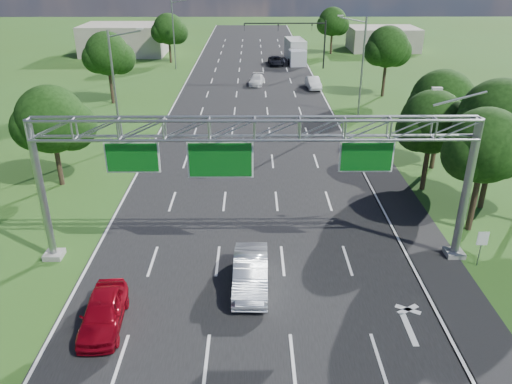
{
  "coord_description": "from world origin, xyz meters",
  "views": [
    {
      "loc": [
        0.15,
        -11.9,
        15.19
      ],
      "look_at": [
        0.33,
        12.59,
        3.72
      ],
      "focal_mm": 35.0,
      "sensor_mm": 36.0,
      "label": 1
    }
  ],
  "objects_px": {
    "red_coupe": "(103,312)",
    "silver_sedan": "(251,273)",
    "box_truck": "(296,51)",
    "sign_gantry": "(256,140)",
    "traffic_signal": "(301,33)",
    "regulatory_sign": "(482,242)"
  },
  "relations": [
    {
      "from": "traffic_signal",
      "to": "silver_sedan",
      "type": "bearing_deg",
      "value": -97.6
    },
    {
      "from": "traffic_signal",
      "to": "sign_gantry",
      "type": "bearing_deg",
      "value": -97.68
    },
    {
      "from": "traffic_signal",
      "to": "regulatory_sign",
      "type": "bearing_deg",
      "value": -84.8
    },
    {
      "from": "traffic_signal",
      "to": "red_coupe",
      "type": "distance_m",
      "value": 60.63
    },
    {
      "from": "traffic_signal",
      "to": "red_coupe",
      "type": "bearing_deg",
      "value": -103.48
    },
    {
      "from": "silver_sedan",
      "to": "box_truck",
      "type": "distance_m",
      "value": 61.95
    },
    {
      "from": "red_coupe",
      "to": "box_truck",
      "type": "distance_m",
      "value": 65.96
    },
    {
      "from": "regulatory_sign",
      "to": "traffic_signal",
      "type": "xyz_separation_m",
      "value": [
        -4.92,
        54.02,
        3.66
      ]
    },
    {
      "from": "red_coupe",
      "to": "box_truck",
      "type": "xyz_separation_m",
      "value": [
        13.8,
        64.5,
        0.89
      ]
    },
    {
      "from": "sign_gantry",
      "to": "box_truck",
      "type": "xyz_separation_m",
      "value": [
        6.86,
        58.69,
        -5.25
      ]
    },
    {
      "from": "silver_sedan",
      "to": "sign_gantry",
      "type": "bearing_deg",
      "value": 84.9
    },
    {
      "from": "regulatory_sign",
      "to": "red_coupe",
      "type": "xyz_separation_m",
      "value": [
        -19.01,
        -4.78,
        -0.75
      ]
    },
    {
      "from": "red_coupe",
      "to": "silver_sedan",
      "type": "height_order",
      "value": "silver_sedan"
    },
    {
      "from": "red_coupe",
      "to": "silver_sedan",
      "type": "xyz_separation_m",
      "value": [
        6.64,
        2.97,
        0.06
      ]
    },
    {
      "from": "red_coupe",
      "to": "sign_gantry",
      "type": "bearing_deg",
      "value": 35.99
    },
    {
      "from": "silver_sedan",
      "to": "traffic_signal",
      "type": "bearing_deg",
      "value": 83.35
    },
    {
      "from": "sign_gantry",
      "to": "silver_sedan",
      "type": "bearing_deg",
      "value": -96.05
    },
    {
      "from": "traffic_signal",
      "to": "red_coupe",
      "type": "xyz_separation_m",
      "value": [
        -14.09,
        -58.81,
        -4.41
      ]
    },
    {
      "from": "red_coupe",
      "to": "traffic_signal",
      "type": "bearing_deg",
      "value": 72.63
    },
    {
      "from": "sign_gantry",
      "to": "silver_sedan",
      "type": "relative_size",
      "value": 4.76
    },
    {
      "from": "regulatory_sign",
      "to": "red_coupe",
      "type": "height_order",
      "value": "regulatory_sign"
    },
    {
      "from": "sign_gantry",
      "to": "red_coupe",
      "type": "height_order",
      "value": "sign_gantry"
    }
  ]
}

